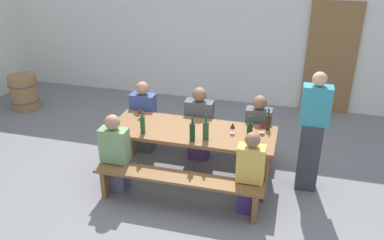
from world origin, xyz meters
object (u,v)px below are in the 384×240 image
at_px(bench_far, 204,132).
at_px(wine_glass_0, 140,111).
at_px(wine_bottle_0, 192,132).
at_px(wine_barrel, 24,92).
at_px(seated_guest_far_1, 199,125).
at_px(wine_bottle_2, 250,130).
at_px(wine_bottle_3, 268,121).
at_px(seated_guest_near_1, 250,175).
at_px(wooden_door, 331,59).
at_px(seated_guest_near_0, 115,155).
at_px(wine_bottle_1, 143,124).
at_px(tasting_table, 192,135).
at_px(bench_near, 178,182).
at_px(standing_host, 312,135).
at_px(wine_glass_1, 233,126).
at_px(seated_guest_far_2, 258,133).
at_px(seated_guest_far_0, 144,118).
at_px(wine_bottle_4, 206,130).
at_px(wine_glass_2, 262,125).

height_order(bench_far, wine_glass_0, wine_glass_0).
distance_m(wine_bottle_0, wine_barrel, 4.35).
distance_m(bench_far, seated_guest_far_1, 0.24).
bearing_deg(seated_guest_far_1, wine_bottle_2, 54.65).
bearing_deg(wine_bottle_3, seated_guest_near_1, -97.36).
xyz_separation_m(wooden_door, wine_bottle_0, (-1.81, -3.18, -0.17)).
distance_m(seated_guest_near_0, seated_guest_far_1, 1.42).
relative_size(wine_glass_0, seated_guest_near_1, 0.14).
relative_size(wine_bottle_1, wine_glass_0, 2.21).
bearing_deg(wine_barrel, wine_bottle_2, -18.74).
xyz_separation_m(wine_glass_0, seated_guest_near_0, (-0.08, -0.74, -0.33)).
distance_m(tasting_table, seated_guest_far_1, 0.58).
height_order(seated_guest_near_0, wine_barrel, seated_guest_near_0).
relative_size(bench_near, bench_far, 1.00).
xyz_separation_m(tasting_table, wine_bottle_1, (-0.61, -0.26, 0.20)).
bearing_deg(seated_guest_far_1, standing_host, 75.79).
distance_m(wine_bottle_3, wine_glass_1, 0.51).
bearing_deg(wine_glass_1, wooden_door, 64.71).
xyz_separation_m(wooden_door, wine_glass_1, (-1.34, -2.84, -0.19)).
distance_m(wine_bottle_0, seated_guest_far_2, 1.20).
height_order(bench_near, seated_guest_near_0, seated_guest_near_0).
bearing_deg(seated_guest_far_2, wine_bottle_0, -41.57).
height_order(tasting_table, seated_guest_near_0, seated_guest_near_0).
bearing_deg(wine_glass_1, wine_barrel, 161.08).
bearing_deg(wine_glass_0, wooden_door, 44.85).
relative_size(wine_bottle_1, seated_guest_near_1, 0.30).
bearing_deg(seated_guest_far_0, bench_near, 36.04).
relative_size(wine_bottle_1, wine_bottle_4, 0.94).
bearing_deg(seated_guest_far_0, seated_guest_near_1, 58.16).
xyz_separation_m(wine_glass_0, seated_guest_far_0, (-0.10, 0.39, -0.31)).
bearing_deg(wine_glass_2, wine_glass_0, 179.36).
relative_size(wooden_door, wine_barrel, 3.15).
distance_m(tasting_table, wine_glass_0, 0.86).
bearing_deg(seated_guest_near_0, wine_bottle_2, -72.25).
relative_size(bench_near, wine_bottle_1, 6.47).
xyz_separation_m(wooden_door, wine_bottle_2, (-1.10, -2.90, -0.19)).
height_order(bench_far, wine_glass_2, wine_glass_2).
bearing_deg(wine_glass_2, seated_guest_far_0, 167.71).
height_order(seated_guest_far_1, seated_guest_far_2, seated_guest_far_1).
bearing_deg(tasting_table, bench_far, 90.00).
bearing_deg(seated_guest_far_0, wine_barrel, -108.69).
bearing_deg(wine_glass_0, bench_far, 32.97).
distance_m(tasting_table, wine_barrel, 4.13).
bearing_deg(wine_glass_2, wine_bottle_2, -129.01).
bearing_deg(seated_guest_near_1, seated_guest_far_2, 1.97).
bearing_deg(wine_bottle_0, bench_far, 94.68).
xyz_separation_m(wine_glass_0, seated_guest_far_2, (1.67, 0.39, -0.32)).
bearing_deg(seated_guest_far_2, wooden_door, 155.70).
xyz_separation_m(tasting_table, wine_glass_2, (0.93, 0.16, 0.19)).
xyz_separation_m(bench_far, wine_bottle_4, (0.24, -0.92, 0.52)).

